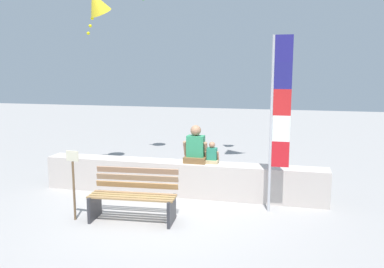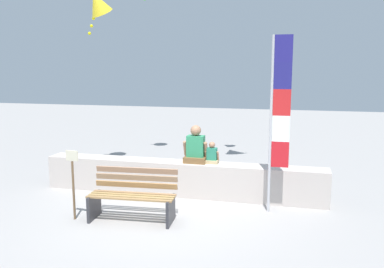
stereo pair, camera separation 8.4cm
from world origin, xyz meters
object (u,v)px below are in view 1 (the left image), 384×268
Objects in this scene: person_adult at (196,148)px; kite_yellow at (96,3)px; flag_banner at (278,112)px; sign_post at (73,179)px; park_bench at (134,197)px; person_child at (212,155)px.

kite_yellow is at bearing 151.21° from person_adult.
flag_banner is 2.60× the size of sign_post.
sign_post is at bearing -165.40° from park_bench.
person_child is 4.96m from kite_yellow.
flag_banner is (2.40, 0.99, 1.46)m from park_bench.
kite_yellow is 0.91× the size of sign_post.
park_bench is 0.48× the size of flag_banner.
person_child is 0.36× the size of sign_post.
person_adult reaches higher than person_child.
flag_banner is (1.65, -0.61, 0.85)m from person_adult.
flag_banner is 5.62m from kite_yellow.
person_child is at bearing 0.07° from person_adult.
sign_post is (-1.00, -0.26, 0.33)m from park_bench.
kite_yellow is at bearing 154.15° from flag_banner.
flag_banner is at bearing -20.26° from person_adult.
park_bench is 1.87m from person_adult.
sign_post is (1.18, -3.47, -3.52)m from kite_yellow.
person_adult is (0.74, 1.60, 0.60)m from park_bench.
sign_post is at bearing -138.33° from person_child.
person_child is 2.81m from sign_post.
flag_banner is at bearing 20.20° from sign_post.
kite_yellow is (-3.27, 1.61, 3.37)m from person_child.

